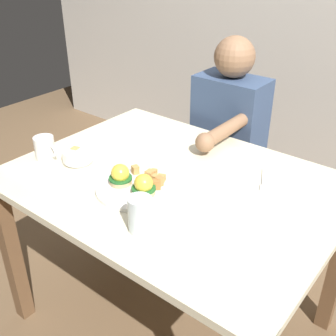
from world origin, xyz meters
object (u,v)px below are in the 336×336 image
dining_table (173,203)px  diner_person (226,138)px  eggs_benedict_plate (134,185)px  fruit_bowl (78,156)px  fork (263,181)px  coffee_mug (45,147)px  water_glass_near (140,217)px

dining_table → diner_person: bearing=102.5°
dining_table → eggs_benedict_plate: (-0.06, -0.14, 0.13)m
dining_table → fruit_bowl: 0.42m
dining_table → fork: (0.27, 0.19, 0.11)m
dining_table → eggs_benedict_plate: bearing=-112.7°
eggs_benedict_plate → diner_person: diner_person is taller
fruit_bowl → coffee_mug: (-0.13, -0.06, 0.02)m
fork → coffee_mug: bearing=-153.6°
dining_table → coffee_mug: size_ratio=10.77×
diner_person → water_glass_near: bearing=-75.2°
dining_table → fork: size_ratio=8.13×
dining_table → eggs_benedict_plate: 0.20m
fruit_bowl → fork: 0.72m
fruit_bowl → water_glass_near: size_ratio=1.04×
eggs_benedict_plate → fruit_bowl: eggs_benedict_plate is taller
dining_table → eggs_benedict_plate: size_ratio=4.44×
fruit_bowl → fork: size_ratio=0.81×
fruit_bowl → diner_person: (0.24, 0.73, -0.12)m
dining_table → coffee_mug: (-0.50, -0.19, 0.16)m
dining_table → water_glass_near: (0.10, -0.30, 0.16)m
water_glass_near → diner_person: diner_person is taller
fork → diner_person: (-0.40, 0.41, -0.09)m
water_glass_near → fruit_bowl: bearing=160.9°
eggs_benedict_plate → fruit_bowl: 0.32m
diner_person → eggs_benedict_plate: bearing=-84.4°
dining_table → fruit_bowl: fruit_bowl is taller
eggs_benedict_plate → fork: (0.33, 0.34, -0.02)m
dining_table → water_glass_near: size_ratio=10.39×
eggs_benedict_plate → fork: eggs_benedict_plate is taller
dining_table → fruit_bowl: size_ratio=10.00×
fruit_bowl → diner_person: bearing=71.6°
fruit_bowl → dining_table: bearing=19.2°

